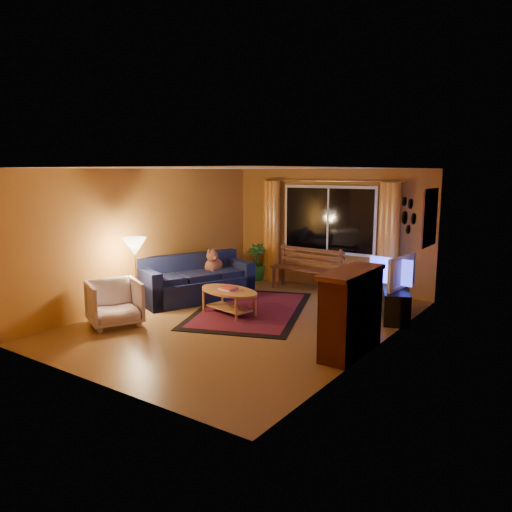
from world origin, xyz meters
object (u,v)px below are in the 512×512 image
Objects in this scene: coffee_table at (229,302)px; floor_lamp at (136,277)px; sofa at (196,278)px; bench at (306,280)px; armchair at (114,301)px; tv_console at (395,303)px.

floor_lamp is at bearing -146.50° from coffee_table.
sofa is 1.60× the size of floor_lamp.
bench is 2.32m from sofa.
armchair reaches higher than bench.
coffee_table is at bearing -94.77° from bench.
bench reaches higher than coffee_table.
armchair is at bearing -127.29° from coffee_table.
bench is at bearing 136.33° from tv_console.
floor_lamp reaches higher than tv_console.
coffee_table is 2.82m from tv_console.
tv_console is at bearing -23.78° from armchair.
bench is 1.25× the size of coffee_table.
sofa reaches higher than armchair.
sofa is 1.74× the size of coffee_table.
bench is 1.15× the size of floor_lamp.
floor_lamp is (-1.59, -3.16, 0.43)m from bench.
bench is 3.56m from floor_lamp.
sofa is at bearing -125.56° from bench.
floor_lamp is 1.09× the size of coffee_table.
floor_lamp is 4.44m from tv_console.
floor_lamp reaches higher than sofa.
floor_lamp reaches higher than armchair.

